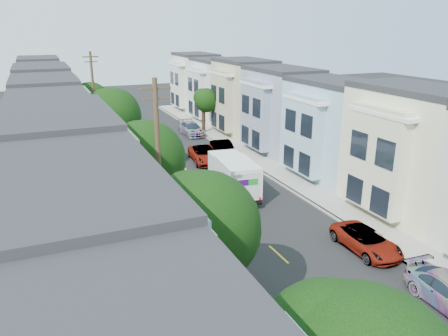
% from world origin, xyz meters
% --- Properties ---
extents(ground, '(160.00, 160.00, 0.00)m').
position_xyz_m(ground, '(0.00, 0.00, 0.00)').
color(ground, black).
rests_on(ground, ground).
extents(road_slab, '(12.00, 70.00, 0.02)m').
position_xyz_m(road_slab, '(0.00, 15.00, 0.01)').
color(road_slab, black).
rests_on(road_slab, ground).
extents(curb_left, '(0.30, 70.00, 0.15)m').
position_xyz_m(curb_left, '(-6.05, 15.00, 0.07)').
color(curb_left, gray).
rests_on(curb_left, ground).
extents(curb_right, '(0.30, 70.00, 0.15)m').
position_xyz_m(curb_right, '(6.05, 15.00, 0.07)').
color(curb_right, gray).
rests_on(curb_right, ground).
extents(sidewalk_left, '(2.60, 70.00, 0.15)m').
position_xyz_m(sidewalk_left, '(-7.35, 15.00, 0.07)').
color(sidewalk_left, gray).
rests_on(sidewalk_left, ground).
extents(sidewalk_right, '(2.60, 70.00, 0.15)m').
position_xyz_m(sidewalk_right, '(7.35, 15.00, 0.07)').
color(sidewalk_right, gray).
rests_on(sidewalk_right, ground).
extents(centerline, '(0.12, 70.00, 0.01)m').
position_xyz_m(centerline, '(0.00, 15.00, 0.00)').
color(centerline, gold).
rests_on(centerline, ground).
extents(townhouse_row_left, '(5.00, 70.00, 8.50)m').
position_xyz_m(townhouse_row_left, '(-11.15, 15.00, 0.00)').
color(townhouse_row_left, '#97B9CA').
rests_on(townhouse_row_left, ground).
extents(townhouse_row_right, '(5.00, 70.00, 8.50)m').
position_xyz_m(townhouse_row_right, '(11.15, 15.00, 0.00)').
color(townhouse_row_right, '#97B9CA').
rests_on(townhouse_row_right, ground).
extents(tree_b, '(4.70, 4.70, 7.20)m').
position_xyz_m(tree_b, '(-6.30, -4.41, 4.83)').
color(tree_b, black).
rests_on(tree_b, ground).
extents(tree_c, '(4.70, 4.70, 7.38)m').
position_xyz_m(tree_c, '(-6.30, 5.26, 5.01)').
color(tree_c, black).
rests_on(tree_c, ground).
extents(tree_d, '(4.70, 4.70, 7.85)m').
position_xyz_m(tree_d, '(-6.30, 16.97, 5.47)').
color(tree_d, black).
rests_on(tree_d, ground).
extents(tree_e, '(4.36, 4.36, 6.59)m').
position_xyz_m(tree_e, '(-6.30, 32.30, 4.40)').
color(tree_e, black).
rests_on(tree_e, ground).
extents(tree_far_r, '(2.92, 2.92, 5.49)m').
position_xyz_m(tree_far_r, '(6.89, 29.96, 3.97)').
color(tree_far_r, black).
rests_on(tree_far_r, ground).
extents(utility_pole_near, '(1.60, 0.26, 10.00)m').
position_xyz_m(utility_pole_near, '(-6.30, 2.00, 5.15)').
color(utility_pole_near, '#42301E').
rests_on(utility_pole_near, ground).
extents(utility_pole_far, '(1.60, 0.26, 10.00)m').
position_xyz_m(utility_pole_far, '(-6.30, 28.00, 5.15)').
color(utility_pole_far, '#42301E').
rests_on(utility_pole_far, ground).
extents(fedex_truck, '(2.42, 6.28, 3.01)m').
position_xyz_m(fedex_truck, '(1.42, 9.52, 1.68)').
color(fedex_truck, silver).
rests_on(fedex_truck, ground).
extents(lead_sedan, '(3.11, 5.65, 1.50)m').
position_xyz_m(lead_sedan, '(2.46, 18.57, 0.75)').
color(lead_sedan, black).
rests_on(lead_sedan, ground).
extents(parked_left_c, '(1.74, 4.57, 1.51)m').
position_xyz_m(parked_left_c, '(-4.90, -1.48, 0.75)').
color(parked_left_c, '#9FA0A2').
rests_on(parked_left_c, ground).
extents(parked_left_d, '(2.80, 5.46, 1.48)m').
position_xyz_m(parked_left_d, '(-4.90, 10.57, 0.74)').
color(parked_left_d, '#570C19').
rests_on(parked_left_d, ground).
extents(parked_right_b, '(2.22, 4.73, 1.31)m').
position_xyz_m(parked_right_b, '(4.90, -1.59, 0.65)').
color(parked_right_b, silver).
rests_on(parked_right_b, ground).
extents(parked_right_c, '(2.02, 4.70, 1.52)m').
position_xyz_m(parked_right_c, '(4.90, 19.72, 0.76)').
color(parked_right_c, black).
rests_on(parked_right_c, ground).
extents(parked_right_d, '(2.11, 5.01, 1.50)m').
position_xyz_m(parked_right_d, '(4.90, 29.64, 0.75)').
color(parked_right_d, black).
rests_on(parked_right_d, ground).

